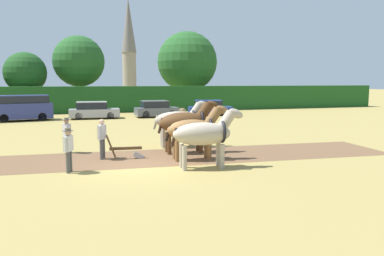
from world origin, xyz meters
The scene contains 20 objects.
ground_plane centered at (0.00, 0.00, 0.00)m, with size 240.00×240.00×0.00m, color #998447.
plowed_furrow_strip centered at (-1.69, 1.65, 0.00)m, with size 26.02×3.76×0.01m, color brown.
hedgerow centered at (0.00, 26.45, 1.38)m, with size 67.75×1.64×2.76m, color #1E511E.
tree_center centered at (-7.55, 29.55, 4.16)m, with size 4.40×4.40×6.38m.
tree_center_right centered at (-2.02, 30.50, 5.51)m, with size 5.72×5.72×8.39m.
tree_right centered at (11.14, 31.86, 5.73)m, with size 7.54×7.54×9.51m.
church_spire centered at (8.61, 67.45, 10.92)m, with size 3.21×3.21×20.86m.
draft_horse_lead_left centered at (2.17, -0.98, 1.30)m, with size 2.88×1.04×2.31m.
draft_horse_lead_right centered at (2.28, 0.60, 1.27)m, with size 2.81×1.04×2.33m.
draft_horse_trail_left centered at (2.37, 2.19, 1.39)m, with size 2.94×1.16×2.45m.
draft_horse_trail_right centered at (2.47, 3.78, 1.35)m, with size 2.92×1.04×2.37m.
plow centered at (-0.35, 1.57, 0.32)m, with size 1.60×0.48×1.13m.
farmer_at_plow centered at (-1.42, 1.84, 0.99)m, with size 0.39×0.62×1.69m.
farmer_beside_team centered at (3.19, 5.76, 1.06)m, with size 0.45×0.69×1.78m.
farmer_onlooker_left centered at (-2.72, -0.24, 0.93)m, with size 0.40×0.60×1.61m.
farmer_onlooker_right centered at (-2.86, 3.73, 0.94)m, with size 0.41×0.59×1.62m.
parked_van centered at (-6.75, 19.78, 1.09)m, with size 4.89×2.74×2.13m.
parked_car_left centered at (-1.00, 19.81, 0.72)m, with size 4.32×1.86×1.50m.
parked_car_center_left centered at (4.57, 19.74, 0.73)m, with size 4.01×1.97×1.51m.
parked_car_center centered at (9.85, 19.84, 0.71)m, with size 4.35×2.44×1.47m.
Camera 1 is at (-2.36, -14.10, 3.25)m, focal length 35.00 mm.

